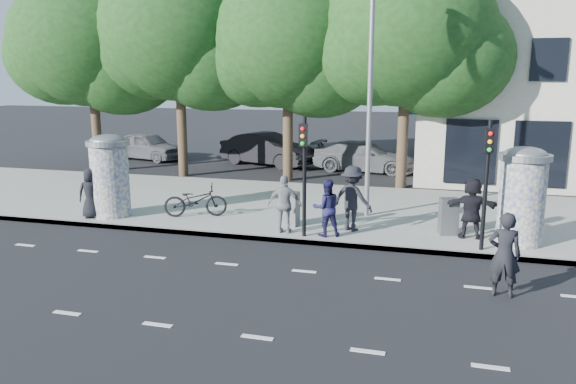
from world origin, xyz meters
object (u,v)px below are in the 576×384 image
(traffic_pole_far, at_px, (487,172))
(ped_e, at_px, (285,204))
(ped_a, at_px, (91,193))
(ad_column_right, at_px, (522,194))
(ped_c, at_px, (326,208))
(bicycle, at_px, (195,201))
(ad_column_left, at_px, (110,174))
(ped_f, at_px, (472,208))
(car_left, at_px, (147,146))
(street_lamp, at_px, (370,70))
(man_road, at_px, (504,255))
(cabinet_left, at_px, (290,209))
(ped_d, at_px, (352,198))
(cabinet_right, at_px, (449,216))
(traffic_pole_near, at_px, (304,164))
(car_mid, at_px, (267,149))
(car_right, at_px, (364,157))

(traffic_pole_far, relative_size, ped_e, 2.01)
(ped_a, height_order, ped_e, ped_e)
(ad_column_right, bearing_deg, ped_c, -172.77)
(traffic_pole_far, distance_m, bicycle, 8.95)
(traffic_pole_far, bearing_deg, ad_column_right, 42.21)
(ad_column_right, relative_size, bicycle, 1.32)
(ped_e, bearing_deg, ad_column_left, -7.43)
(ped_f, xyz_separation_m, bicycle, (-8.47, 0.20, -0.34))
(bicycle, height_order, car_left, car_left)
(car_left, bearing_deg, ad_column_left, -140.86)
(ad_column_right, height_order, street_lamp, street_lamp)
(traffic_pole_far, height_order, ped_e, traffic_pole_far)
(ped_a, height_order, ped_c, ped_c)
(ped_c, height_order, man_road, man_road)
(ped_a, bearing_deg, ped_f, 161.65)
(ped_a, xyz_separation_m, cabinet_left, (6.36, 0.81, -0.29))
(ped_d, xyz_separation_m, bicycle, (-5.12, 0.27, -0.43))
(bicycle, bearing_deg, ped_d, -113.84)
(ped_f, bearing_deg, cabinet_right, -20.12)
(traffic_pole_near, height_order, ped_f, traffic_pole_near)
(ad_column_left, xyz_separation_m, ped_a, (-0.44, -0.44, -0.58))
(traffic_pole_far, height_order, ped_c, traffic_pole_far)
(street_lamp, bearing_deg, ad_column_left, -165.06)
(car_left, bearing_deg, traffic_pole_far, -112.34)
(traffic_pole_far, xyz_separation_m, ped_a, (-11.84, 0.26, -1.27))
(ad_column_right, bearing_deg, ped_e, -174.03)
(traffic_pole_near, relative_size, man_road, 1.83)
(ped_f, distance_m, car_mid, 15.02)
(traffic_pole_near, xyz_separation_m, man_road, (5.05, -2.75, -1.30))
(ped_d, height_order, cabinet_right, ped_d)
(ped_c, bearing_deg, ad_column_left, -27.64)
(ad_column_right, distance_m, ped_c, 5.27)
(man_road, relative_size, car_left, 0.42)
(car_right, bearing_deg, cabinet_left, -177.81)
(ped_a, height_order, bicycle, ped_a)
(street_lamp, bearing_deg, ped_a, -163.02)
(ped_a, relative_size, cabinet_left, 1.55)
(cabinet_right, bearing_deg, ad_column_right, -27.23)
(ad_column_left, height_order, ad_column_right, same)
(ad_column_right, distance_m, man_road, 3.79)
(ad_column_right, distance_m, traffic_pole_near, 5.91)
(street_lamp, height_order, ped_e, street_lamp)
(ped_c, relative_size, car_mid, 0.32)
(ad_column_left, distance_m, ped_d, 7.83)
(ped_d, distance_m, ped_e, 2.00)
(ped_d, distance_m, car_right, 11.23)
(cabinet_right, distance_m, car_mid, 14.49)
(ped_a, distance_m, ped_f, 11.63)
(ped_d, relative_size, car_right, 0.39)
(traffic_pole_far, bearing_deg, man_road, -84.78)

